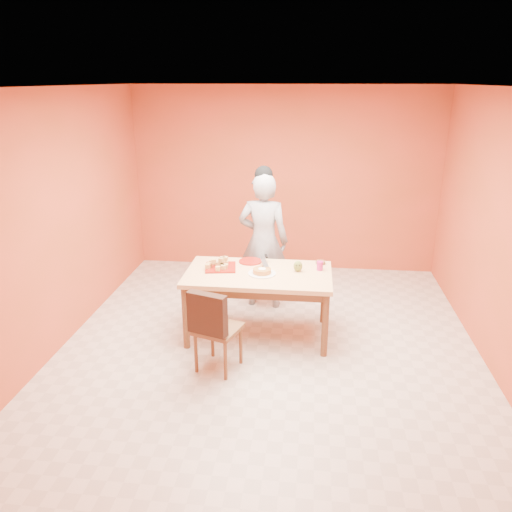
# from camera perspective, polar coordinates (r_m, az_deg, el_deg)

# --- Properties ---
(floor) EXTENTS (5.00, 5.00, 0.00)m
(floor) POSITION_cam_1_polar(r_m,az_deg,el_deg) (5.57, 1.49, -10.20)
(floor) COLOR beige
(floor) RESTS_ON ground
(ceiling) EXTENTS (5.00, 5.00, 0.00)m
(ceiling) POSITION_cam_1_polar(r_m,az_deg,el_deg) (4.83, 1.78, 18.80)
(ceiling) COLOR silver
(ceiling) RESTS_ON wall_back
(wall_back) EXTENTS (4.50, 0.00, 4.50)m
(wall_back) POSITION_cam_1_polar(r_m,az_deg,el_deg) (7.46, 3.31, 8.63)
(wall_back) COLOR #CB482F
(wall_back) RESTS_ON floor
(wall_left) EXTENTS (0.00, 5.00, 5.00)m
(wall_left) POSITION_cam_1_polar(r_m,az_deg,el_deg) (5.68, -21.68, 3.75)
(wall_left) COLOR #CB482F
(wall_left) RESTS_ON floor
(wall_right) EXTENTS (0.00, 5.00, 5.00)m
(wall_right) POSITION_cam_1_polar(r_m,az_deg,el_deg) (5.35, 26.43, 2.14)
(wall_right) COLOR #CB482F
(wall_right) RESTS_ON floor
(dining_table) EXTENTS (1.60, 0.90, 0.76)m
(dining_table) POSITION_cam_1_polar(r_m,az_deg,el_deg) (5.51, 0.27, -2.80)
(dining_table) COLOR #E5B978
(dining_table) RESTS_ON floor
(dining_chair) EXTENTS (0.53, 0.59, 0.89)m
(dining_chair) POSITION_cam_1_polar(r_m,az_deg,el_deg) (4.96, -4.41, -8.14)
(dining_chair) COLOR brown
(dining_chair) RESTS_ON floor
(pastry_pile) EXTENTS (0.30, 0.30, 0.10)m
(pastry_pile) POSITION_cam_1_polar(r_m,az_deg,el_deg) (5.59, -4.07, -0.73)
(pastry_pile) COLOR tan
(pastry_pile) RESTS_ON pastry_platter
(person) EXTENTS (0.66, 0.46, 1.72)m
(person) POSITION_cam_1_polar(r_m,az_deg,el_deg) (6.21, 0.85, 1.70)
(person) COLOR #9A9A9C
(person) RESTS_ON floor
(pastry_platter) EXTENTS (0.38, 0.38, 0.02)m
(pastry_platter) POSITION_cam_1_polar(r_m,az_deg,el_deg) (5.61, -4.05, -1.30)
(pastry_platter) COLOR maroon
(pastry_platter) RESTS_ON dining_table
(red_dinner_plate) EXTENTS (0.27, 0.27, 0.02)m
(red_dinner_plate) POSITION_cam_1_polar(r_m,az_deg,el_deg) (5.79, -0.65, -0.60)
(red_dinner_plate) COLOR maroon
(red_dinner_plate) RESTS_ON dining_table
(white_cake_plate) EXTENTS (0.37, 0.37, 0.01)m
(white_cake_plate) POSITION_cam_1_polar(r_m,az_deg,el_deg) (5.43, 0.69, -2.00)
(white_cake_plate) COLOR white
(white_cake_plate) RESTS_ON dining_table
(sponge_cake) EXTENTS (0.23, 0.23, 0.05)m
(sponge_cake) POSITION_cam_1_polar(r_m,az_deg,el_deg) (5.42, 0.70, -1.73)
(sponge_cake) COLOR orange
(sponge_cake) RESTS_ON white_cake_plate
(cake_server) EXTENTS (0.12, 0.29, 0.01)m
(cake_server) POSITION_cam_1_polar(r_m,az_deg,el_deg) (5.58, 0.99, -0.78)
(cake_server) COLOR silver
(cake_server) RESTS_ON sponge_cake
(egg_ornament) EXTENTS (0.12, 0.11, 0.12)m
(egg_ornament) POSITION_cam_1_polar(r_m,az_deg,el_deg) (5.50, 4.82, -1.17)
(egg_ornament) COLOR olive
(egg_ornament) RESTS_ON dining_table
(magenta_glass) EXTENTS (0.09, 0.09, 0.10)m
(magenta_glass) POSITION_cam_1_polar(r_m,az_deg,el_deg) (5.57, 7.31, -1.12)
(magenta_glass) COLOR #B81B70
(magenta_glass) RESTS_ON dining_table
(checker_tin) EXTENTS (0.13, 0.13, 0.03)m
(checker_tin) POSITION_cam_1_polar(r_m,az_deg,el_deg) (5.77, 7.38, -0.73)
(checker_tin) COLOR #3E1C10
(checker_tin) RESTS_ON dining_table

